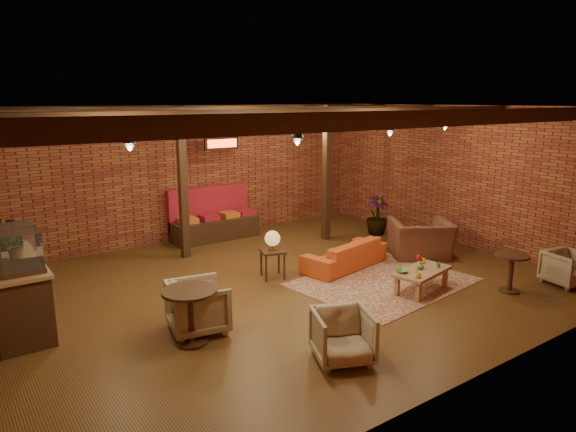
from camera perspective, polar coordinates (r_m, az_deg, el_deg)
floor at (r=9.43m, az=-1.32°, el=-7.82°), size 10.00×10.00×0.00m
ceiling at (r=8.82m, az=-1.43°, el=12.02°), size 10.00×8.00×0.02m
wall_back at (r=12.47m, az=-11.70°, el=4.63°), size 10.00×0.02×3.20m
wall_front at (r=6.18m, az=19.83°, el=-4.21°), size 10.00×0.02×3.20m
wall_right at (r=12.44m, az=18.18°, el=4.24°), size 0.02×8.00×3.20m
ceiling_beams at (r=8.82m, az=-1.42°, el=11.24°), size 9.80×6.40×0.22m
ceiling_pipe at (r=10.20m, az=-6.50°, el=10.09°), size 9.60×0.12×0.12m
post_left at (r=10.96m, az=-11.62°, el=3.52°), size 0.16×0.16×3.20m
post_right at (r=12.22m, az=4.34°, el=4.70°), size 0.16×0.16×3.20m
service_counter at (r=8.74m, az=-28.42°, el=-5.57°), size 0.80×2.50×1.60m
plant_counter at (r=8.83m, az=-28.24°, el=-2.53°), size 0.35×0.39×0.30m
banquette at (r=12.52m, az=-8.13°, el=-0.33°), size 2.10×0.70×1.00m
service_sign at (r=11.83m, az=-7.41°, el=8.01°), size 0.86×0.06×0.30m
ceiling_spotlights at (r=8.83m, az=-1.42°, el=9.81°), size 6.40×4.40×0.28m
rug at (r=9.80m, az=10.57°, el=-7.19°), size 3.34×2.70×0.01m
sofa at (r=10.42m, az=6.31°, el=-4.22°), size 2.05×1.12×0.57m
coffee_table at (r=9.38m, az=14.60°, el=-6.07°), size 1.25×0.80×0.65m
side_table_lamp at (r=9.67m, az=-1.73°, el=-2.92°), size 0.55×0.55×0.92m
round_table_left at (r=7.29m, az=-10.83°, el=-9.92°), size 0.76×0.76×0.79m
armchair_a at (r=7.69m, az=-9.96°, el=-9.64°), size 0.89×0.93×0.83m
armchair_b at (r=6.83m, az=6.10°, el=-12.88°), size 0.93×0.91×0.74m
armchair_right at (r=11.33m, az=14.53°, el=-1.81°), size 1.48×1.34×1.08m
side_table_book at (r=12.13m, az=14.17°, el=-1.48°), size 0.49×0.49×0.46m
round_table_right at (r=9.85m, az=23.55°, el=-5.21°), size 0.58×0.58×0.69m
armchair_far at (r=10.69m, az=28.59°, el=-4.94°), size 0.79×0.75×0.70m
plant_tall at (r=12.87m, az=10.02°, el=4.26°), size 1.71×1.71×2.89m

